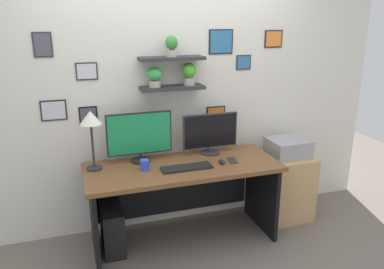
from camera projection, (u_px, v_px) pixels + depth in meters
The scene contains 13 objects.
ground_plane at pixel (184, 239), 3.58m from camera, with size 8.00×8.00×0.00m, color #70665B.
back_wall_assembly at pixel (169, 88), 3.58m from camera, with size 4.40×0.24×2.70m.
desk at pixel (181, 184), 3.47m from camera, with size 1.71×0.68×0.75m.
monitor_left at pixel (140, 136), 3.39m from camera, with size 0.58×0.18×0.45m.
monitor_right at pixel (210, 133), 3.60m from camera, with size 0.53×0.18×0.39m.
keyboard at pixel (187, 168), 3.28m from camera, with size 0.44×0.14×0.02m, color black.
computer_mouse at pixel (222, 162), 3.40m from camera, with size 0.06×0.09×0.03m, color black.
desk_lamp at pixel (91, 123), 3.15m from camera, with size 0.18×0.18×0.51m.
cell_phone at pixel (233, 160), 3.46m from camera, with size 0.07×0.14×0.01m, color #2D2D33.
coffee_mug at pixel (145, 165), 3.25m from camera, with size 0.08×0.08×0.09m, color blue.
drawer_cabinet at pixel (285, 185), 3.95m from camera, with size 0.44×0.50×0.66m, color tan.
printer at pixel (288, 147), 3.82m from camera, with size 0.38×0.34×0.17m, color #9E9EA3.
computer_tower_left at pixel (112, 228), 3.38m from camera, with size 0.18×0.40×0.41m, color black.
Camera 1 is at (-0.90, -3.00, 2.00)m, focal length 35.68 mm.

